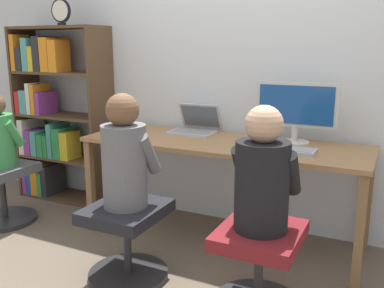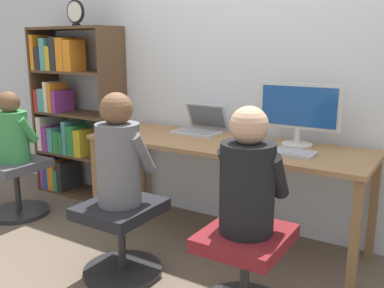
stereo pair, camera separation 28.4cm
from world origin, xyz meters
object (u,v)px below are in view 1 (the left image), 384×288
(desk_clock, at_px, (61,11))
(office_chair_side, at_px, (3,190))
(keyboard, at_px, (283,149))
(office_chair_right, at_px, (127,236))
(office_chair_left, at_px, (259,263))
(laptop, at_px, (195,127))
(bookshelf, at_px, (52,116))
(person_at_monitor, at_px, (262,176))
(person_at_laptop, at_px, (125,156))
(desktop_monitor, at_px, (296,111))

(desk_clock, xyz_separation_m, office_chair_side, (-0.22, -0.54, -1.38))
(keyboard, xyz_separation_m, office_chair_right, (-0.75, -0.64, -0.47))
(office_chair_left, relative_size, desk_clock, 2.32)
(laptop, bearing_deg, office_chair_side, -154.86)
(office_chair_left, distance_m, bookshelf, 2.42)
(office_chair_left, relative_size, bookshelf, 0.31)
(office_chair_left, bearing_deg, person_at_monitor, 90.00)
(person_at_laptop, bearing_deg, bookshelf, 147.63)
(desktop_monitor, distance_m, office_chair_right, 1.36)
(office_chair_left, height_order, person_at_monitor, person_at_monitor)
(desk_clock, bearing_deg, office_chair_right, -35.46)
(person_at_monitor, relative_size, bookshelf, 0.42)
(office_chair_right, distance_m, office_chair_side, 1.39)
(office_chair_left, height_order, desk_clock, desk_clock)
(office_chair_right, bearing_deg, desktop_monitor, 49.62)
(keyboard, xyz_separation_m, person_at_laptop, (-0.75, -0.64, 0.02))
(person_at_laptop, bearing_deg, desktop_monitor, 49.48)
(desk_clock, bearing_deg, person_at_monitor, -21.76)
(desktop_monitor, bearing_deg, office_chair_side, -163.71)
(keyboard, relative_size, office_chair_left, 0.82)
(office_chair_right, xyz_separation_m, person_at_monitor, (0.80, 0.04, 0.48))
(keyboard, xyz_separation_m, office_chair_left, (0.05, -0.61, -0.47))
(office_chair_right, height_order, person_at_monitor, person_at_monitor)
(desktop_monitor, xyz_separation_m, office_chair_right, (-0.76, -0.90, -0.68))
(desktop_monitor, relative_size, office_chair_left, 1.14)
(person_at_laptop, distance_m, desk_clock, 1.66)
(laptop, relative_size, person_at_laptop, 0.51)
(office_chair_left, bearing_deg, laptop, 132.14)
(office_chair_left, relative_size, office_chair_right, 1.00)
(keyboard, relative_size, bookshelf, 0.26)
(keyboard, bearing_deg, desk_clock, 174.75)
(laptop, xyz_separation_m, office_chair_right, (-0.00, -0.92, -0.51))
(office_chair_side, bearing_deg, desktop_monitor, 16.29)
(office_chair_right, relative_size, desk_clock, 2.32)
(laptop, bearing_deg, office_chair_right, -90.24)
(person_at_monitor, distance_m, office_chair_side, 2.23)
(laptop, distance_m, keyboard, 0.80)
(laptop, relative_size, office_chair_side, 0.69)
(desk_clock, bearing_deg, desktop_monitor, 2.35)
(person_at_laptop, bearing_deg, office_chair_right, -90.00)
(laptop, xyz_separation_m, person_at_laptop, (-0.00, -0.91, -0.02))
(person_at_laptop, height_order, desk_clock, desk_clock)
(desktop_monitor, distance_m, person_at_laptop, 1.19)
(office_chair_right, height_order, desk_clock, desk_clock)
(keyboard, relative_size, office_chair_right, 0.82)
(keyboard, distance_m, desk_clock, 2.11)
(office_chair_right, bearing_deg, laptop, 89.76)
(desktop_monitor, xyz_separation_m, office_chair_left, (0.04, -0.86, -0.68))
(person_at_laptop, bearing_deg, office_chair_left, 2.12)
(person_at_monitor, bearing_deg, keyboard, 94.81)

